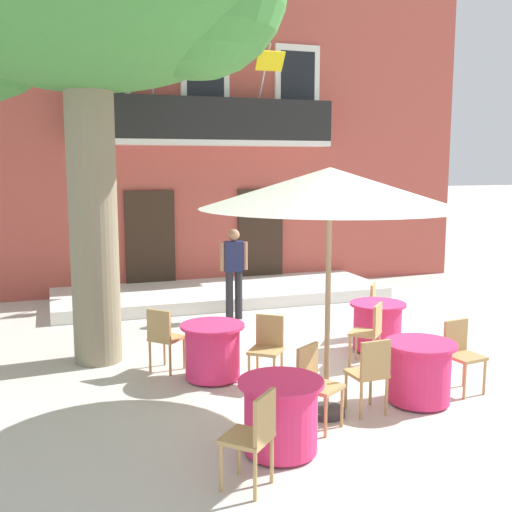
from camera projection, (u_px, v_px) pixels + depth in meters
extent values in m
plane|color=beige|center=(328.00, 345.00, 9.89)|extent=(120.00, 120.00, 0.00)
cube|color=#B24C42|center=(186.00, 129.00, 15.66)|extent=(13.00, 4.00, 7.50)
cube|color=#332319|center=(150.00, 242.00, 13.73)|extent=(1.10, 0.08, 2.30)
cube|color=#332319|center=(260.00, 238.00, 14.56)|extent=(1.10, 0.08, 2.30)
cube|color=silver|center=(103.00, 79.00, 12.92)|extent=(1.10, 0.08, 1.90)
cube|color=black|center=(103.00, 79.00, 12.89)|extent=(0.84, 0.04, 1.60)
cube|color=silver|center=(205.00, 83.00, 13.62)|extent=(1.10, 0.08, 1.90)
cube|color=black|center=(205.00, 83.00, 13.59)|extent=(0.84, 0.04, 1.60)
cube|color=silver|center=(297.00, 87.00, 14.31)|extent=(1.10, 0.08, 1.90)
cube|color=black|center=(298.00, 87.00, 14.28)|extent=(0.84, 0.04, 1.60)
cube|color=silver|center=(209.00, 143.00, 13.54)|extent=(5.60, 0.65, 0.12)
cube|color=black|center=(212.00, 118.00, 13.19)|extent=(5.60, 0.06, 0.90)
cylinder|color=#B2B2B7|center=(154.00, 73.00, 12.79)|extent=(0.04, 0.95, 1.33)
cube|color=#146B2D|center=(158.00, 55.00, 12.32)|extent=(0.60, 0.29, 0.38)
cylinder|color=#B2B2B7|center=(263.00, 78.00, 13.55)|extent=(0.04, 0.95, 1.33)
cube|color=yellow|center=(270.00, 61.00, 13.08)|extent=(0.60, 0.29, 0.38)
cylinder|color=#47423D|center=(101.00, 133.00, 12.81)|extent=(0.32, 0.32, 0.22)
ellipsoid|color=#2D7533|center=(101.00, 120.00, 12.77)|extent=(0.42, 0.42, 0.33)
cylinder|color=#995638|center=(156.00, 132.00, 13.17)|extent=(0.30, 0.30, 0.31)
ellipsoid|color=#2D7533|center=(156.00, 118.00, 13.13)|extent=(0.40, 0.40, 0.29)
cylinder|color=slate|center=(209.00, 132.00, 13.53)|extent=(0.26, 0.26, 0.34)
ellipsoid|color=#38843D|center=(208.00, 115.00, 13.48)|extent=(0.33, 0.33, 0.43)
cylinder|color=slate|center=(258.00, 135.00, 13.90)|extent=(0.33, 0.33, 0.26)
ellipsoid|color=#2D7533|center=(258.00, 118.00, 13.85)|extent=(0.43, 0.43, 0.50)
cylinder|color=#995638|center=(305.00, 135.00, 14.26)|extent=(0.32, 0.32, 0.31)
ellipsoid|color=#38843D|center=(305.00, 122.00, 14.22)|extent=(0.42, 0.42, 0.28)
cube|color=silver|center=(221.00, 294.00, 13.22)|extent=(6.97, 2.36, 0.25)
cylinder|color=#7F755B|center=(94.00, 226.00, 8.82)|extent=(0.69, 0.69, 4.01)
cylinder|color=#E52D66|center=(281.00, 418.00, 6.16)|extent=(0.74, 0.74, 0.68)
cylinder|color=#E52D66|center=(281.00, 382.00, 6.10)|extent=(0.86, 0.86, 0.04)
cylinder|color=#2D2823|center=(281.00, 451.00, 6.21)|extent=(0.44, 0.44, 0.03)
cylinder|color=tan|center=(221.00, 468.00, 5.44)|extent=(0.04, 0.04, 0.45)
cylinder|color=tan|center=(239.00, 452.00, 5.74)|extent=(0.04, 0.04, 0.45)
cylinder|color=tan|center=(255.00, 477.00, 5.29)|extent=(0.04, 0.04, 0.45)
cylinder|color=tan|center=(272.00, 460.00, 5.59)|extent=(0.04, 0.04, 0.45)
cube|color=tan|center=(246.00, 438.00, 5.48)|extent=(0.57, 0.57, 0.04)
cube|color=tan|center=(265.00, 417.00, 5.37)|extent=(0.30, 0.30, 0.42)
cylinder|color=tan|center=(342.00, 407.00, 6.79)|extent=(0.04, 0.04, 0.45)
cylinder|color=tan|center=(326.00, 417.00, 6.53)|extent=(0.04, 0.04, 0.45)
cylinder|color=tan|center=(316.00, 400.00, 7.00)|extent=(0.04, 0.04, 0.45)
cylinder|color=tan|center=(299.00, 409.00, 6.74)|extent=(0.04, 0.04, 0.45)
cube|color=tan|center=(321.00, 387.00, 6.73)|extent=(0.55, 0.55, 0.04)
cube|color=tan|center=(307.00, 364.00, 6.80)|extent=(0.34, 0.24, 0.42)
cylinder|color=#E52D66|center=(419.00, 374.00, 7.45)|extent=(0.74, 0.74, 0.68)
cylinder|color=#E52D66|center=(421.00, 344.00, 7.40)|extent=(0.86, 0.86, 0.04)
cylinder|color=#2D2823|center=(418.00, 402.00, 7.51)|extent=(0.44, 0.44, 0.03)
cylinder|color=tan|center=(484.00, 377.00, 7.74)|extent=(0.04, 0.04, 0.45)
cylinder|color=tan|center=(465.00, 382.00, 7.59)|extent=(0.04, 0.04, 0.45)
cylinder|color=tan|center=(464.00, 369.00, 8.04)|extent=(0.04, 0.04, 0.45)
cylinder|color=tan|center=(445.00, 373.00, 7.89)|extent=(0.04, 0.04, 0.45)
cube|color=tan|center=(465.00, 357.00, 7.78)|extent=(0.46, 0.46, 0.04)
cube|color=tan|center=(456.00, 336.00, 7.90)|extent=(0.38, 0.10, 0.42)
cylinder|color=tan|center=(346.00, 391.00, 7.29)|extent=(0.04, 0.04, 0.45)
cylinder|color=tan|center=(370.00, 387.00, 7.42)|extent=(0.04, 0.04, 0.45)
cylinder|color=tan|center=(361.00, 401.00, 6.98)|extent=(0.04, 0.04, 0.45)
cylinder|color=tan|center=(386.00, 397.00, 7.10)|extent=(0.04, 0.04, 0.45)
cube|color=tan|center=(366.00, 373.00, 7.16)|extent=(0.42, 0.42, 0.04)
cube|color=tan|center=(376.00, 359.00, 6.96)|extent=(0.38, 0.06, 0.42)
cylinder|color=#E52D66|center=(213.00, 353.00, 8.29)|extent=(0.74, 0.74, 0.68)
cylinder|color=#E52D66|center=(212.00, 326.00, 8.23)|extent=(0.86, 0.86, 0.04)
cylinder|color=#2D2823|center=(213.00, 378.00, 8.34)|extent=(0.44, 0.44, 0.03)
cylinder|color=tan|center=(274.00, 374.00, 7.85)|extent=(0.04, 0.04, 0.45)
cylinder|color=tan|center=(249.00, 372.00, 7.96)|extent=(0.04, 0.04, 0.45)
cylinder|color=tan|center=(282.00, 366.00, 8.17)|extent=(0.04, 0.04, 0.45)
cylinder|color=tan|center=(258.00, 364.00, 8.28)|extent=(0.04, 0.04, 0.45)
cube|color=tan|center=(266.00, 351.00, 8.03)|extent=(0.56, 0.56, 0.04)
cube|color=tan|center=(270.00, 330.00, 8.16)|extent=(0.33, 0.26, 0.42)
cylinder|color=tan|center=(164.00, 350.00, 8.88)|extent=(0.04, 0.04, 0.45)
cylinder|color=tan|center=(184.00, 353.00, 8.72)|extent=(0.04, 0.04, 0.45)
cylinder|color=tan|center=(150.00, 357.00, 8.58)|extent=(0.04, 0.04, 0.45)
cylinder|color=tan|center=(170.00, 360.00, 8.42)|extent=(0.04, 0.04, 0.45)
cube|color=tan|center=(167.00, 338.00, 8.61)|extent=(0.57, 0.57, 0.04)
cube|color=tan|center=(159.00, 325.00, 8.42)|extent=(0.29, 0.30, 0.42)
cylinder|color=#E52D66|center=(377.00, 327.00, 9.56)|extent=(0.74, 0.74, 0.68)
cylinder|color=#E52D66|center=(378.00, 304.00, 9.51)|extent=(0.86, 0.86, 0.04)
cylinder|color=#2D2823|center=(377.00, 349.00, 9.61)|extent=(0.44, 0.44, 0.03)
cylinder|color=tan|center=(350.00, 351.00, 8.83)|extent=(0.04, 0.04, 0.45)
cylinder|color=tan|center=(356.00, 345.00, 9.13)|extent=(0.04, 0.04, 0.45)
cylinder|color=tan|center=(373.00, 354.00, 8.69)|extent=(0.04, 0.04, 0.45)
cylinder|color=tan|center=(379.00, 348.00, 8.99)|extent=(0.04, 0.04, 0.45)
cube|color=tan|center=(365.00, 333.00, 8.87)|extent=(0.57, 0.57, 0.04)
cube|color=tan|center=(378.00, 319.00, 8.76)|extent=(0.29, 0.30, 0.42)
cylinder|color=tan|center=(394.00, 323.00, 10.39)|extent=(0.04, 0.04, 0.45)
cylinder|color=tan|center=(392.00, 328.00, 10.07)|extent=(0.04, 0.04, 0.45)
cylinder|color=tan|center=(374.00, 321.00, 10.50)|extent=(0.04, 0.04, 0.45)
cylinder|color=tan|center=(371.00, 326.00, 10.18)|extent=(0.04, 0.04, 0.45)
cube|color=tan|center=(383.00, 310.00, 10.25)|extent=(0.56, 0.56, 0.04)
cube|color=tan|center=(373.00, 296.00, 10.27)|extent=(0.26, 0.33, 0.42)
cylinder|color=#997A56|center=(328.00, 308.00, 6.95)|extent=(0.06, 0.06, 2.55)
cylinder|color=#333333|center=(326.00, 412.00, 7.13)|extent=(0.44, 0.44, 0.08)
cone|color=silver|center=(330.00, 188.00, 6.75)|extent=(2.90, 2.90, 0.45)
cylinder|color=#232328|center=(229.00, 296.00, 11.46)|extent=(0.14, 0.14, 0.91)
cylinder|color=#232328|center=(239.00, 295.00, 11.52)|extent=(0.14, 0.14, 0.91)
cube|color=#1E2347|center=(234.00, 256.00, 11.38)|extent=(0.38, 0.30, 0.56)
sphere|color=#9E7051|center=(234.00, 235.00, 11.32)|extent=(0.22, 0.22, 0.22)
cylinder|color=#9E7051|center=(222.00, 257.00, 11.31)|extent=(0.09, 0.09, 0.52)
cylinder|color=#9E7051|center=(245.00, 256.00, 11.45)|extent=(0.09, 0.09, 0.52)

